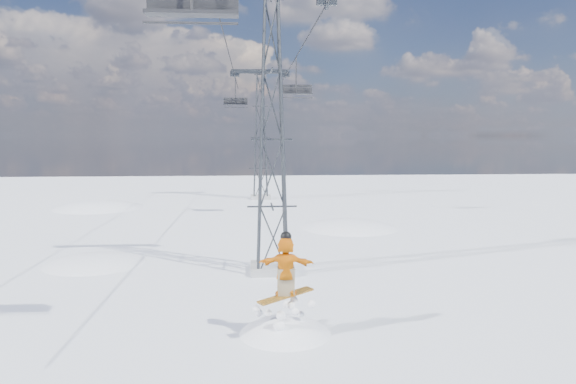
# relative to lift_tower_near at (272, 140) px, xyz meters

# --- Properties ---
(ground) EXTENTS (120.00, 120.00, 0.00)m
(ground) POSITION_rel_lift_tower_near_xyz_m (-0.80, -8.00, -5.47)
(ground) COLOR white
(ground) RESTS_ON ground
(snow_terrain) EXTENTS (39.00, 37.00, 22.00)m
(snow_terrain) POSITION_rel_lift_tower_near_xyz_m (-5.57, 13.24, -15.06)
(snow_terrain) COLOR white
(snow_terrain) RESTS_ON ground
(lift_tower_near) EXTENTS (5.20, 1.80, 11.43)m
(lift_tower_near) POSITION_rel_lift_tower_near_xyz_m (0.00, 0.00, 0.00)
(lift_tower_near) COLOR #999999
(lift_tower_near) RESTS_ON ground
(lift_tower_far) EXTENTS (5.20, 1.80, 11.43)m
(lift_tower_far) POSITION_rel_lift_tower_near_xyz_m (0.00, 25.00, 0.00)
(lift_tower_far) COLOR #999999
(lift_tower_far) RESTS_ON ground
(haul_cables) EXTENTS (4.46, 51.00, 0.06)m
(haul_cables) POSITION_rel_lift_tower_near_xyz_m (0.00, 11.50, 5.38)
(haul_cables) COLOR black
(haul_cables) RESTS_ON ground
(lift_chair_near) EXTENTS (2.16, 0.62, 2.68)m
(lift_chair_near) POSITION_rel_lift_tower_near_xyz_m (-2.20, -8.36, 3.24)
(lift_chair_near) COLOR #232326
(lift_chair_near) RESTS_ON ground
(lift_chair_mid) EXTENTS (2.20, 0.63, 2.72)m
(lift_chair_mid) POSITION_rel_lift_tower_near_xyz_m (2.20, 13.83, 3.20)
(lift_chair_mid) COLOR #232326
(lift_chair_mid) RESTS_ON ground
(lift_chair_far) EXTENTS (2.17, 0.62, 2.69)m
(lift_chair_far) POSITION_rel_lift_tower_near_xyz_m (-2.20, 26.47, 3.23)
(lift_chair_far) COLOR #232326
(lift_chair_far) RESTS_ON ground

